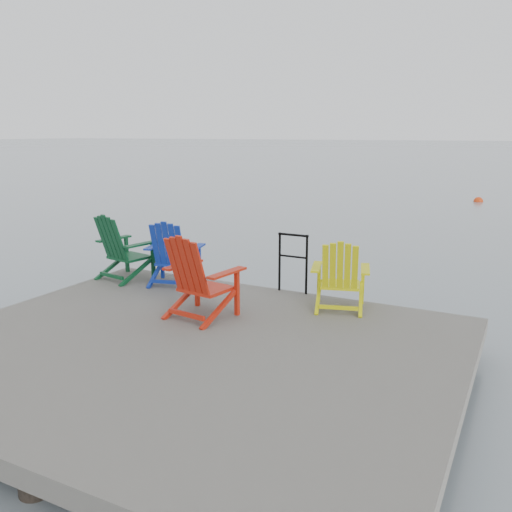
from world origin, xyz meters
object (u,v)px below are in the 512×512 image
at_px(chair_blue, 173,253).
at_px(buoy_b, 478,202).
at_px(chair_yellow, 340,275).
at_px(handrail, 293,257).
at_px(chair_red, 198,276).
at_px(chair_green, 122,247).

relative_size(chair_blue, buoy_b, 2.59).
distance_m(chair_yellow, buoy_b, 17.84).
bearing_deg(handrail, chair_blue, -165.43).
height_order(chair_blue, buoy_b, chair_blue).
height_order(chair_blue, chair_red, chair_red).
bearing_deg(buoy_b, chair_red, -95.05).
xyz_separation_m(chair_green, buoy_b, (3.83, 17.93, -1.04)).
xyz_separation_m(chair_green, chair_red, (2.15, -1.03, 0.01)).
height_order(handrail, chair_red, chair_red).
height_order(chair_green, chair_blue, chair_green).
bearing_deg(chair_yellow, chair_blue, 163.79).
relative_size(chair_yellow, buoy_b, 2.46).
bearing_deg(buoy_b, chair_yellow, -90.50).
xyz_separation_m(chair_green, chair_blue, (0.92, 0.11, -0.02)).
xyz_separation_m(chair_blue, chair_yellow, (2.75, 0.01, -0.03)).
relative_size(chair_green, chair_red, 0.97).
distance_m(handrail, chair_green, 2.84).
relative_size(handrail, chair_blue, 0.88).
bearing_deg(chair_green, handrail, 22.97).
height_order(handrail, chair_green, chair_green).
xyz_separation_m(handrail, chair_green, (-2.77, -0.59, -0.00)).
relative_size(chair_green, chair_yellow, 1.10).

